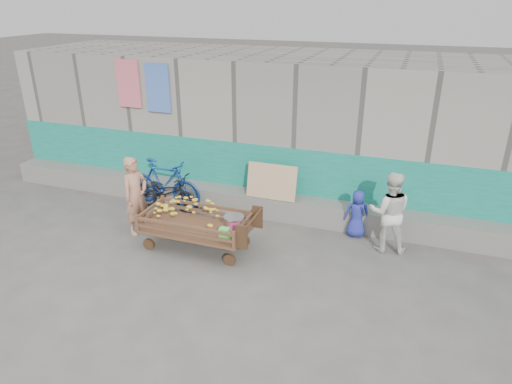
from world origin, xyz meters
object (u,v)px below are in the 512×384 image
(bicycle_dark, at_px, (166,192))
(child, at_px, (357,214))
(woman, at_px, (389,212))
(bench, at_px, (173,221))
(bicycle_blue, at_px, (164,183))
(banana_cart, at_px, (194,218))
(vendor_man, at_px, (136,196))

(bicycle_dark, bearing_deg, child, -82.04)
(woman, bearing_deg, bench, 0.02)
(bench, xyz_separation_m, bicycle_blue, (-0.68, 0.88, 0.35))
(banana_cart, distance_m, bicycle_dark, 1.73)
(vendor_man, height_order, woman, vendor_man)
(woman, xyz_separation_m, bicycle_dark, (-4.46, 0.12, -0.32))
(bench, distance_m, child, 3.49)
(bench, height_order, child, child)
(banana_cart, xyz_separation_m, child, (2.64, 1.39, -0.13))
(vendor_man, height_order, bicycle_blue, vendor_man)
(child, bearing_deg, bicycle_dark, -9.11)
(bench, bearing_deg, banana_cart, -35.58)
(child, distance_m, bicycle_dark, 3.90)
(woman, bearing_deg, child, -37.43)
(child, xyz_separation_m, bicycle_dark, (-3.89, -0.20, -0.05))
(bench, xyz_separation_m, child, (3.36, 0.88, 0.29))
(vendor_man, bearing_deg, banana_cart, -83.94)
(banana_cart, xyz_separation_m, vendor_man, (-1.27, 0.18, 0.16))
(bench, relative_size, bicycle_dark, 0.58)
(banana_cart, relative_size, bench, 2.26)
(woman, height_order, bicycle_dark, woman)
(bench, relative_size, child, 0.98)
(banana_cart, xyz_separation_m, bench, (-0.71, 0.51, -0.42))
(bench, bearing_deg, woman, 8.09)
(banana_cart, height_order, child, child)
(bench, bearing_deg, bicycle_blue, 127.60)
(bench, distance_m, bicycle_dark, 0.90)
(banana_cart, height_order, woman, woman)
(child, height_order, bicycle_dark, child)
(vendor_man, distance_m, child, 4.11)
(woman, xyz_separation_m, bicycle_blue, (-4.61, 0.32, -0.22))
(bench, distance_m, vendor_man, 0.87)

